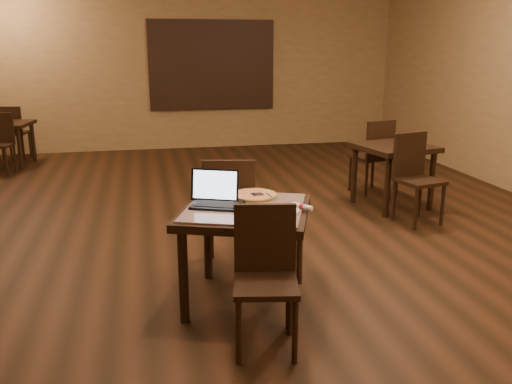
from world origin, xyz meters
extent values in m
plane|color=black|center=(0.00, 0.00, 0.00)|extent=(10.00, 10.00, 0.00)
cube|color=#98784D|center=(0.00, 5.00, 1.50)|extent=(8.00, 0.02, 3.00)
cube|color=teal|center=(0.50, 4.97, 1.55)|extent=(2.20, 0.04, 1.50)
cube|color=black|center=(0.50, 4.95, 1.55)|extent=(2.34, 0.02, 1.64)
cylinder|color=black|center=(-0.60, -1.81, 0.35)|extent=(0.07, 0.07, 0.71)
cylinder|color=black|center=(-0.34, -1.09, 0.35)|extent=(0.07, 0.07, 0.71)
cylinder|color=black|center=(0.11, -2.07, 0.35)|extent=(0.07, 0.07, 0.71)
cylinder|color=black|center=(0.37, -1.35, 0.35)|extent=(0.07, 0.07, 0.71)
cube|color=black|center=(-0.12, -1.58, 0.72)|extent=(1.18, 1.18, 0.06)
cube|color=#184E9F|center=(-0.12, -1.58, 0.76)|extent=(1.08, 1.08, 0.02)
cylinder|color=black|center=(-0.32, -2.42, 0.22)|extent=(0.04, 0.04, 0.43)
cylinder|color=black|center=(-0.25, -2.08, 0.22)|extent=(0.04, 0.04, 0.43)
cylinder|color=black|center=(0.02, -2.48, 0.22)|extent=(0.04, 0.04, 0.43)
cylinder|color=black|center=(0.09, -2.14, 0.22)|extent=(0.04, 0.04, 0.43)
cube|color=black|center=(-0.12, -2.28, 0.45)|extent=(0.47, 0.47, 0.04)
cube|color=black|center=(-0.08, -2.10, 0.70)|extent=(0.40, 0.11, 0.46)
cylinder|color=black|center=(0.11, -0.73, 0.23)|extent=(0.04, 0.04, 0.47)
cylinder|color=black|center=(0.03, -1.10, 0.23)|extent=(0.04, 0.04, 0.47)
cylinder|color=black|center=(-0.26, -0.66, 0.23)|extent=(0.04, 0.04, 0.47)
cylinder|color=black|center=(-0.34, -1.03, 0.23)|extent=(0.04, 0.04, 0.47)
cube|color=black|center=(-0.12, -0.88, 0.49)|extent=(0.52, 0.52, 0.04)
cube|color=black|center=(-0.16, -1.07, 0.76)|extent=(0.44, 0.13, 0.50)
cube|color=black|center=(-0.32, -1.53, 0.77)|extent=(0.44, 0.38, 0.02)
cube|color=black|center=(-0.32, -1.40, 0.89)|extent=(0.36, 0.19, 0.24)
cube|color=silver|center=(-0.32, -1.41, 0.90)|extent=(0.33, 0.16, 0.21)
cylinder|color=white|center=(0.10, -1.76, 0.77)|extent=(0.28, 0.28, 0.02)
cylinder|color=silver|center=(0.00, -1.34, 0.77)|extent=(0.39, 0.39, 0.01)
cylinder|color=#D1C08B|center=(0.00, -1.34, 0.78)|extent=(0.34, 0.34, 0.02)
torus|color=#BA8E3B|center=(0.00, -1.34, 0.78)|extent=(0.35, 0.35, 0.02)
cube|color=silver|center=(0.02, -1.36, 0.79)|extent=(0.12, 0.23, 0.01)
cylinder|color=white|center=(0.28, -1.72, 0.78)|extent=(0.13, 0.16, 0.04)
cylinder|color=#B51627|center=(0.28, -1.72, 0.78)|extent=(0.05, 0.05, 0.04)
cylinder|color=black|center=(1.86, 0.18, 0.36)|extent=(0.07, 0.07, 0.72)
cylinder|color=black|center=(1.72, 0.81, 0.36)|extent=(0.07, 0.07, 0.72)
cylinder|color=black|center=(2.50, 0.32, 0.36)|extent=(0.07, 0.07, 0.72)
cylinder|color=black|center=(2.35, 0.96, 0.36)|extent=(0.07, 0.07, 0.72)
cube|color=black|center=(2.11, 0.57, 0.73)|extent=(0.98, 0.98, 0.06)
cylinder|color=black|center=(1.97, -0.32, 0.23)|extent=(0.04, 0.04, 0.46)
cylinder|color=black|center=(1.89, 0.04, 0.23)|extent=(0.04, 0.04, 0.46)
cylinder|color=black|center=(2.33, -0.23, 0.23)|extent=(0.04, 0.04, 0.46)
cylinder|color=black|center=(2.25, 0.12, 0.23)|extent=(0.04, 0.04, 0.46)
cube|color=black|center=(2.11, -0.10, 0.48)|extent=(0.51, 0.51, 0.04)
cube|color=black|center=(2.07, 0.09, 0.74)|extent=(0.43, 0.13, 0.49)
cylinder|color=black|center=(2.25, 1.45, 0.23)|extent=(0.04, 0.04, 0.46)
cylinder|color=black|center=(2.33, 1.09, 0.23)|extent=(0.04, 0.04, 0.46)
cylinder|color=black|center=(1.89, 1.37, 0.23)|extent=(0.04, 0.04, 0.46)
cylinder|color=black|center=(1.97, 1.01, 0.23)|extent=(0.04, 0.04, 0.46)
cube|color=black|center=(2.11, 1.23, 0.48)|extent=(0.51, 0.51, 0.04)
cube|color=black|center=(2.15, 1.04, 0.74)|extent=(0.43, 0.13, 0.49)
cylinder|color=black|center=(-2.75, 3.65, 0.34)|extent=(0.07, 0.07, 0.67)
cylinder|color=black|center=(-2.65, 4.25, 0.34)|extent=(0.07, 0.07, 0.67)
cube|color=black|center=(-3.00, 4.00, 0.68)|extent=(0.86, 0.86, 0.06)
cylinder|color=black|center=(-2.86, 3.19, 0.21)|extent=(0.04, 0.04, 0.43)
cylinder|color=black|center=(-2.81, 3.53, 0.21)|extent=(0.04, 0.04, 0.43)
cube|color=black|center=(-2.97, 3.56, 0.69)|extent=(0.40, 0.10, 0.45)
cylinder|color=black|center=(-2.81, 4.76, 0.21)|extent=(0.04, 0.04, 0.43)
cylinder|color=black|center=(-2.86, 4.42, 0.21)|extent=(0.04, 0.04, 0.43)
cylinder|color=black|center=(-3.14, 4.81, 0.21)|extent=(0.04, 0.04, 0.43)
cylinder|color=black|center=(-3.19, 4.47, 0.21)|extent=(0.04, 0.04, 0.43)
cube|color=black|center=(-3.00, 4.62, 0.45)|extent=(0.45, 0.45, 0.04)
cube|color=black|center=(-3.03, 4.44, 0.69)|extent=(0.40, 0.10, 0.45)
camera|label=1|loc=(-0.82, -5.35, 1.92)|focal=38.00mm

